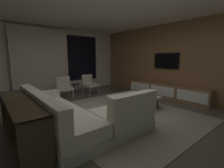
{
  "coord_description": "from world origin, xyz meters",
  "views": [
    {
      "loc": [
        -2.31,
        -3.0,
        1.44
      ],
      "look_at": [
        0.95,
        0.98,
        0.6
      ],
      "focal_mm": 25.04,
      "sensor_mm": 36.0,
      "label": 1
    }
  ],
  "objects_px": {
    "sectional_couch": "(75,117)",
    "accent_chair_near_window": "(89,83)",
    "side_stool": "(75,86)",
    "console_table_behind_couch": "(21,120)",
    "accent_chair_by_curtain": "(64,86)",
    "media_console": "(166,91)",
    "mounted_tv": "(166,61)",
    "coffee_table": "(134,102)",
    "book_stack_on_coffee_table": "(137,94)"
  },
  "relations": [
    {
      "from": "coffee_table",
      "to": "accent_chair_near_window",
      "type": "distance_m",
      "value": 2.49
    },
    {
      "from": "coffee_table",
      "to": "side_stool",
      "type": "distance_m",
      "value": 2.61
    },
    {
      "from": "coffee_table",
      "to": "media_console",
      "type": "bearing_deg",
      "value": 0.85
    },
    {
      "from": "accent_chair_by_curtain",
      "to": "accent_chair_near_window",
      "type": "bearing_deg",
      "value": 0.59
    },
    {
      "from": "coffee_table",
      "to": "side_stool",
      "type": "bearing_deg",
      "value": 103.19
    },
    {
      "from": "accent_chair_by_curtain",
      "to": "mounted_tv",
      "type": "bearing_deg",
      "value": -36.4
    },
    {
      "from": "sectional_couch",
      "to": "mounted_tv",
      "type": "xyz_separation_m",
      "value": [
        3.95,
        0.47,
        1.06
      ]
    },
    {
      "from": "accent_chair_near_window",
      "to": "mounted_tv",
      "type": "bearing_deg",
      "value": -49.05
    },
    {
      "from": "accent_chair_by_curtain",
      "to": "media_console",
      "type": "height_order",
      "value": "accent_chair_by_curtain"
    },
    {
      "from": "mounted_tv",
      "to": "console_table_behind_couch",
      "type": "height_order",
      "value": "mounted_tv"
    },
    {
      "from": "coffee_table",
      "to": "media_console",
      "type": "distance_m",
      "value": 1.78
    },
    {
      "from": "media_console",
      "to": "mounted_tv",
      "type": "distance_m",
      "value": 1.13
    },
    {
      "from": "side_stool",
      "to": "console_table_behind_couch",
      "type": "bearing_deg",
      "value": -131.14
    },
    {
      "from": "sectional_couch",
      "to": "mounted_tv",
      "type": "relative_size",
      "value": 2.5
    },
    {
      "from": "coffee_table",
      "to": "media_console",
      "type": "height_order",
      "value": "media_console"
    },
    {
      "from": "book_stack_on_coffee_table",
      "to": "side_stool",
      "type": "distance_m",
      "value": 2.65
    },
    {
      "from": "book_stack_on_coffee_table",
      "to": "accent_chair_by_curtain",
      "type": "xyz_separation_m",
      "value": [
        -1.2,
        2.49,
        0.03
      ]
    },
    {
      "from": "accent_chair_near_window",
      "to": "sectional_couch",
      "type": "bearing_deg",
      "value": -126.28
    },
    {
      "from": "accent_chair_near_window",
      "to": "console_table_behind_couch",
      "type": "relative_size",
      "value": 0.37
    },
    {
      "from": "mounted_tv",
      "to": "sectional_couch",
      "type": "bearing_deg",
      "value": -173.22
    },
    {
      "from": "accent_chair_near_window",
      "to": "mounted_tv",
      "type": "relative_size",
      "value": 0.78
    },
    {
      "from": "media_console",
      "to": "mounted_tv",
      "type": "relative_size",
      "value": 3.1
    },
    {
      "from": "sectional_couch",
      "to": "side_stool",
      "type": "relative_size",
      "value": 5.43
    },
    {
      "from": "book_stack_on_coffee_table",
      "to": "console_table_behind_couch",
      "type": "relative_size",
      "value": 0.13
    },
    {
      "from": "sectional_couch",
      "to": "accent_chair_near_window",
      "type": "relative_size",
      "value": 3.21
    },
    {
      "from": "accent_chair_by_curtain",
      "to": "mounted_tv",
      "type": "distance_m",
      "value": 3.89
    },
    {
      "from": "accent_chair_near_window",
      "to": "accent_chair_by_curtain",
      "type": "height_order",
      "value": "same"
    },
    {
      "from": "coffee_table",
      "to": "console_table_behind_couch",
      "type": "relative_size",
      "value": 0.55
    },
    {
      "from": "coffee_table",
      "to": "mounted_tv",
      "type": "height_order",
      "value": "mounted_tv"
    },
    {
      "from": "console_table_behind_couch",
      "to": "mounted_tv",
      "type": "bearing_deg",
      "value": 3.96
    },
    {
      "from": "side_stool",
      "to": "accent_chair_by_curtain",
      "type": "bearing_deg",
      "value": -171.83
    },
    {
      "from": "accent_chair_near_window",
      "to": "accent_chair_by_curtain",
      "type": "bearing_deg",
      "value": -179.41
    },
    {
      "from": "mounted_tv",
      "to": "media_console",
      "type": "bearing_deg",
      "value": -132.48
    },
    {
      "from": "side_stool",
      "to": "mounted_tv",
      "type": "height_order",
      "value": "mounted_tv"
    },
    {
      "from": "side_stool",
      "to": "console_table_behind_couch",
      "type": "relative_size",
      "value": 0.22
    },
    {
      "from": "accent_chair_by_curtain",
      "to": "book_stack_on_coffee_table",
      "type": "bearing_deg",
      "value": -64.22
    },
    {
      "from": "side_stool",
      "to": "sectional_couch",
      "type": "bearing_deg",
      "value": -116.73
    },
    {
      "from": "accent_chair_near_window",
      "to": "accent_chair_by_curtain",
      "type": "xyz_separation_m",
      "value": [
        -1.09,
        -0.01,
        0.0
      ]
    },
    {
      "from": "sectional_couch",
      "to": "media_console",
      "type": "height_order",
      "value": "sectional_couch"
    },
    {
      "from": "sectional_couch",
      "to": "side_stool",
      "type": "xyz_separation_m",
      "value": [
        1.4,
        2.78,
        0.08
      ]
    },
    {
      "from": "accent_chair_near_window",
      "to": "mounted_tv",
      "type": "distance_m",
      "value": 3.12
    },
    {
      "from": "accent_chair_by_curtain",
      "to": "mounted_tv",
      "type": "xyz_separation_m",
      "value": [
        3.04,
        -2.24,
        0.92
      ]
    },
    {
      "from": "side_stool",
      "to": "media_console",
      "type": "height_order",
      "value": "media_console"
    },
    {
      "from": "book_stack_on_coffee_table",
      "to": "media_console",
      "type": "bearing_deg",
      "value": 1.64
    },
    {
      "from": "accent_chair_near_window",
      "to": "side_stool",
      "type": "relative_size",
      "value": 1.7
    },
    {
      "from": "accent_chair_near_window",
      "to": "side_stool",
      "type": "height_order",
      "value": "accent_chair_near_window"
    },
    {
      "from": "console_table_behind_couch",
      "to": "accent_chair_near_window",
      "type": "bearing_deg",
      "value": 41.65
    },
    {
      "from": "accent_chair_near_window",
      "to": "accent_chair_by_curtain",
      "type": "distance_m",
      "value": 1.09
    },
    {
      "from": "side_stool",
      "to": "mounted_tv",
      "type": "xyz_separation_m",
      "value": [
        2.55,
        -2.31,
        0.98
      ]
    },
    {
      "from": "accent_chair_near_window",
      "to": "media_console",
      "type": "xyz_separation_m",
      "value": [
        1.77,
        -2.45,
        -0.18
      ]
    }
  ]
}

